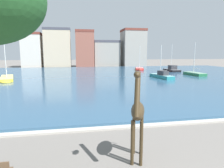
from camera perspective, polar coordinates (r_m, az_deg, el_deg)
harbor_water at (r=39.88m, az=-5.61°, el=2.16°), size 90.17×54.95×0.29m
quay_edge_coping at (r=13.05m, az=4.86°, el=-12.14°), size 90.17×0.50×0.12m
giraffe_statue at (r=8.66m, az=7.38°, el=-8.41°), size 1.19×2.36×4.24m
sailboat_black at (r=52.15m, az=16.61°, el=3.89°), size 2.44×5.86×7.10m
sailboat_red at (r=54.47m, az=7.91°, el=4.21°), size 3.45×6.26×6.73m
sailboat_green at (r=44.41m, az=22.25°, el=2.63°), size 2.26×6.03×6.96m
sailboat_yellow at (r=37.74m, az=-28.01°, el=1.18°), size 4.18×9.03×6.15m
sailboat_teal at (r=37.44m, az=13.67°, el=2.19°), size 2.45×6.93×6.16m
townhouse_wide_warehouse at (r=73.03m, az=-21.85°, el=9.00°), size 6.33×7.90×11.53m
townhouse_tall_gabled at (r=70.43m, az=-15.37°, el=9.94°), size 8.76×5.87×13.01m
townhouse_corner_house at (r=70.06m, az=-7.91°, el=9.95°), size 6.19×7.69×12.45m
townhouse_narrow_midrow at (r=71.24m, az=-1.55°, el=8.72°), size 9.09×5.23×9.24m
townhouse_end_terrace at (r=72.96m, az=6.06°, el=10.23°), size 7.96×8.10×13.21m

